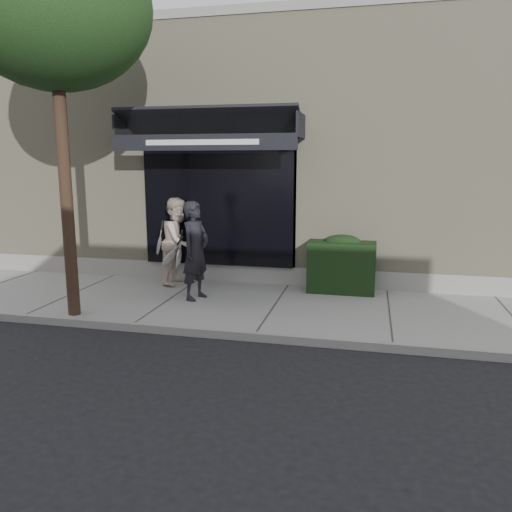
% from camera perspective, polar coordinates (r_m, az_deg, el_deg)
% --- Properties ---
extents(ground, '(80.00, 80.00, 0.00)m').
position_cam_1_polar(ground, '(9.06, 2.15, -6.33)').
color(ground, black).
rests_on(ground, ground).
extents(sidewalk, '(20.00, 3.00, 0.12)m').
position_cam_1_polar(sidewalk, '(9.04, 2.16, -5.97)').
color(sidewalk, gray).
rests_on(sidewalk, ground).
extents(curb, '(20.00, 0.10, 0.14)m').
position_cam_1_polar(curb, '(7.60, -0.06, -9.19)').
color(curb, gray).
rests_on(curb, ground).
extents(building_facade, '(14.30, 8.04, 5.64)m').
position_cam_1_polar(building_facade, '(13.56, 6.21, 11.04)').
color(building_facade, '#BBB38F').
rests_on(building_facade, ground).
extents(hedge, '(1.30, 0.70, 1.14)m').
position_cam_1_polar(hedge, '(9.97, 9.76, -0.98)').
color(hedge, black).
rests_on(hedge, sidewalk).
extents(street_tree, '(3.00, 3.00, 6.28)m').
position_cam_1_polar(street_tree, '(8.96, -22.21, 25.00)').
color(street_tree, black).
rests_on(street_tree, ground).
extents(pedestrian_front, '(0.84, 0.84, 1.83)m').
position_cam_1_polar(pedestrian_front, '(9.28, -6.95, 0.60)').
color(pedestrian_front, black).
rests_on(pedestrian_front, sidewalk).
extents(pedestrian_back, '(0.82, 1.02, 1.81)m').
position_cam_1_polar(pedestrian_back, '(10.52, -8.88, 1.69)').
color(pedestrian_back, beige).
rests_on(pedestrian_back, sidewalk).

